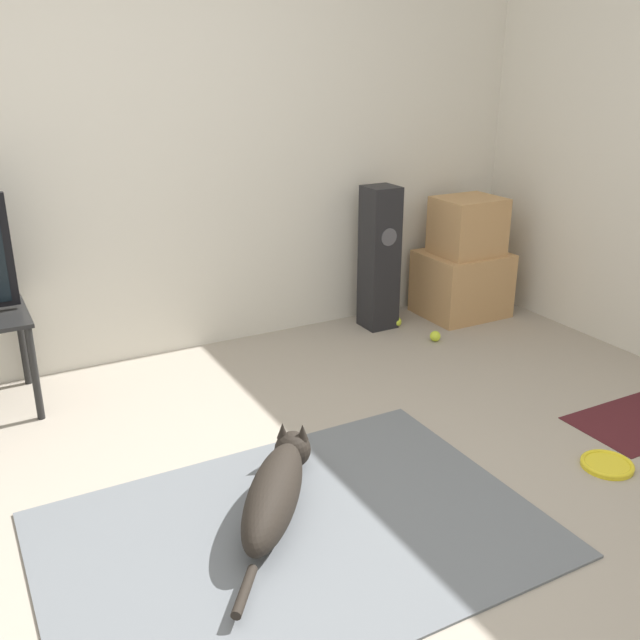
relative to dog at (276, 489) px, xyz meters
name	(u,v)px	position (x,y,z in m)	size (l,w,h in m)	color
ground_plane	(304,566)	(-0.04, -0.31, -0.12)	(12.00, 12.00, 0.00)	#9E9384
wall_back	(120,133)	(-0.04, 1.79, 1.16)	(8.00, 0.06, 2.55)	beige
area_rug	(295,535)	(0.00, -0.15, -0.11)	(1.81, 1.26, 0.01)	slate
dog	(276,489)	(0.00, 0.00, 0.00)	(0.65, 0.83, 0.22)	black
frisbee	(607,464)	(1.39, -0.37, -0.10)	(0.22, 0.22, 0.03)	yellow
cardboard_box_lower	(462,284)	(2.07, 1.46, 0.10)	(0.54, 0.46, 0.43)	tan
cardboard_box_upper	(468,226)	(2.07, 1.44, 0.50)	(0.41, 0.35, 0.37)	tan
floor_speaker	(379,258)	(1.45, 1.53, 0.34)	(0.20, 0.20, 0.91)	black
tennis_ball_by_boxes	(396,322)	(1.54, 1.46, -0.08)	(0.07, 0.07, 0.07)	#C6E033
tennis_ball_near_speaker	(435,336)	(1.61, 1.14, -0.08)	(0.07, 0.07, 0.07)	#C6E033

